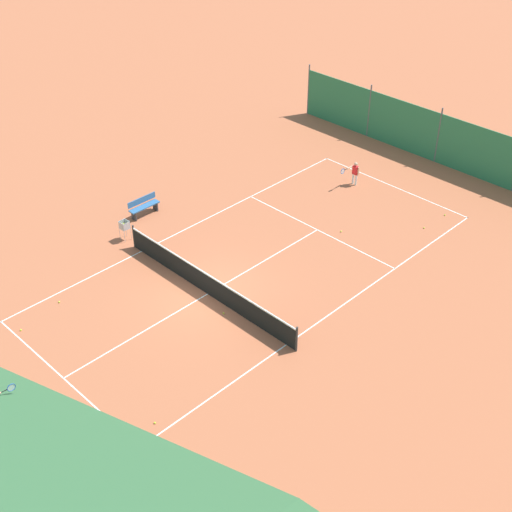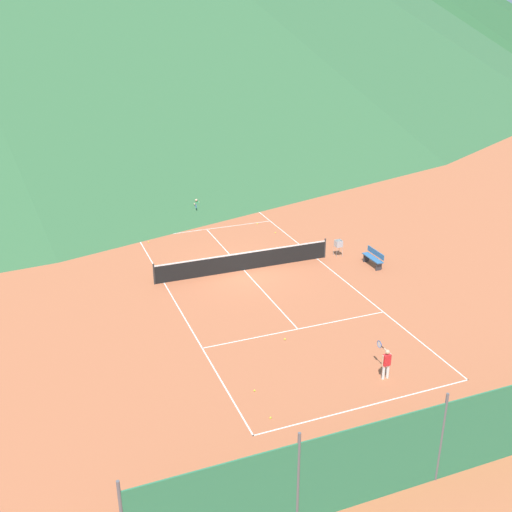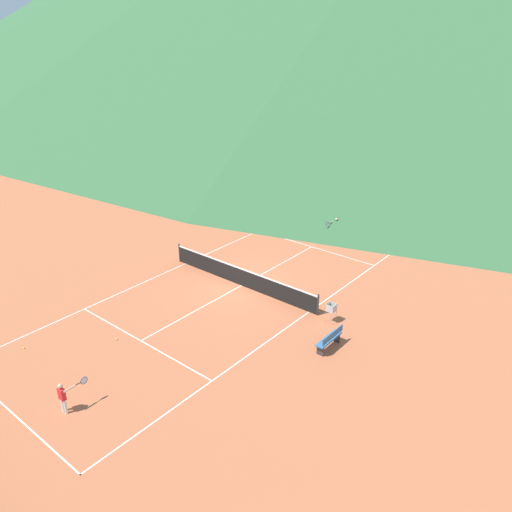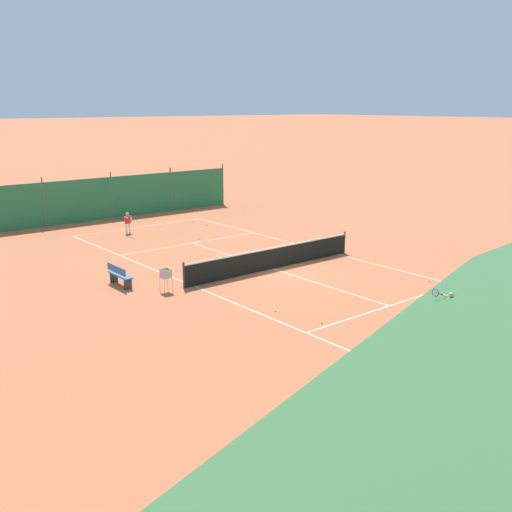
{
  "view_description": "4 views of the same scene",
  "coord_description": "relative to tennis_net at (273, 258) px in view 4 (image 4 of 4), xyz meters",
  "views": [
    {
      "loc": [
        -16.48,
        13.97,
        16.69
      ],
      "look_at": [
        -0.62,
        -1.99,
        1.09
      ],
      "focal_mm": 50.0,
      "sensor_mm": 36.0,
      "label": 1
    },
    {
      "loc": [
        -9.47,
        -25.84,
        12.3
      ],
      "look_at": [
        0.47,
        -0.48,
        0.89
      ],
      "focal_mm": 42.0,
      "sensor_mm": 36.0,
      "label": 2
    },
    {
      "loc": [
        14.76,
        -16.82,
        11.77
      ],
      "look_at": [
        -0.05,
        1.21,
        1.2
      ],
      "focal_mm": 35.0,
      "sensor_mm": 36.0,
      "label": 3
    },
    {
      "loc": [
        16.45,
        19.11,
        6.98
      ],
      "look_at": [
        0.84,
        -0.11,
        0.69
      ],
      "focal_mm": 42.0,
      "sensor_mm": 36.0,
      "label": 4
    }
  ],
  "objects": [
    {
      "name": "ground_plane",
      "position": [
        0.0,
        0.0,
        -0.5
      ],
      "size": [
        600.0,
        600.0,
        0.0
      ],
      "primitive_type": "plane",
      "color": "#B7603D"
    },
    {
      "name": "court_line_markings",
      "position": [
        0.0,
        0.0,
        -0.5
      ],
      "size": [
        8.25,
        23.85,
        0.01
      ],
      "color": "white",
      "rests_on": "ground"
    },
    {
      "name": "tennis_net",
      "position": [
        0.0,
        0.0,
        0.0
      ],
      "size": [
        9.18,
        0.08,
        1.06
      ],
      "color": "#2D2D2D",
      "rests_on": "ground"
    },
    {
      "name": "windscreen_fence_near",
      "position": [
        -0.0,
        -15.5,
        0.81
      ],
      "size": [
        17.28,
        0.08,
        2.9
      ],
      "color": "#2D754C",
      "rests_on": "ground"
    },
    {
      "name": "player_near_service",
      "position": [
        0.11,
        8.85,
        0.18
      ],
      "size": [
        0.46,
        0.96,
        1.15
      ],
      "color": "black",
      "rests_on": "ground"
    },
    {
      "name": "player_far_service",
      "position": [
        1.42,
        -10.69,
        0.19
      ],
      "size": [
        0.4,
        0.99,
        1.18
      ],
      "color": "white",
      "rests_on": "ground"
    },
    {
      "name": "tennis_ball_far_corner",
      "position": [
        -3.28,
        -11.33,
        -0.47
      ],
      "size": [
        0.07,
        0.07,
        0.07
      ],
      "primitive_type": "sphere",
      "color": "#CCE033",
      "rests_on": "ground"
    },
    {
      "name": "tennis_ball_alley_left",
      "position": [
        3.56,
        4.3,
        -0.47
      ],
      "size": [
        0.07,
        0.07,
        0.07
      ],
      "primitive_type": "sphere",
      "color": "#CCE033",
      "rests_on": "ground"
    },
    {
      "name": "tennis_ball_by_net_right",
      "position": [
        -3.68,
        5.5,
        -0.47
      ],
      "size": [
        0.07,
        0.07,
        0.07
      ],
      "primitive_type": "sphere",
      "color": "#CCE033",
      "rests_on": "ground"
    },
    {
      "name": "tennis_ball_by_net_left",
      "position": [
        3.14,
        6.15,
        -0.47
      ],
      "size": [
        0.07,
        0.07,
        0.07
      ],
      "primitive_type": "sphere",
      "color": "#CCE033",
      "rests_on": "ground"
    },
    {
      "name": "tennis_ball_service_box",
      "position": [
        -3.22,
        -9.76,
        -0.47
      ],
      "size": [
        0.07,
        0.07,
        0.07
      ],
      "primitive_type": "sphere",
      "color": "#CCE033",
      "rests_on": "ground"
    },
    {
      "name": "tennis_ball_mid_court",
      "position": [
        -1.31,
        0.39,
        -0.47
      ],
      "size": [
        0.07,
        0.07,
        0.07
      ],
      "primitive_type": "sphere",
      "color": "#CCE033",
      "rests_on": "ground"
    },
    {
      "name": "tennis_ball_alley_right",
      "position": [
        -0.84,
        -6.99,
        -0.47
      ],
      "size": [
        0.07,
        0.07,
        0.07
      ],
      "primitive_type": "sphere",
      "color": "#CCE033",
      "rests_on": "ground"
    },
    {
      "name": "tennis_ball_near_corner",
      "position": [
        -0.17,
        7.56,
        -0.47
      ],
      "size": [
        0.07,
        0.07,
        0.07
      ],
      "primitive_type": "sphere",
      "color": "#CCE033",
      "rests_on": "ground"
    },
    {
      "name": "ball_hopper",
      "position": [
        5.3,
        -0.09,
        0.16
      ],
      "size": [
        0.36,
        0.36,
        0.89
      ],
      "color": "#B7B7BC",
      "rests_on": "ground"
    },
    {
      "name": "courtside_bench",
      "position": [
        6.34,
        -1.89,
        -0.05
      ],
      "size": [
        0.36,
        1.5,
        0.84
      ],
      "color": "#336699",
      "rests_on": "ground"
    }
  ]
}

